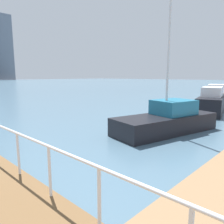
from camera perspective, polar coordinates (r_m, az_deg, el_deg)
The scene contains 6 objects.
ground_plane at distance 14.26m, azimuth -23.70°, elevation -2.79°, with size 300.00×300.00×0.00m, color slate.
boardwalk_railing at distance 3.10m, azimuth 6.55°, elevation -21.70°, with size 0.06×27.67×1.08m.
moored_boat_1 at distance 11.39m, azimuth 14.12°, elevation -2.00°, with size 5.94×3.18×8.09m.
moored_boat_4 at distance 18.80m, azimuth 24.57°, elevation 2.36°, with size 6.60×3.17×1.99m.
moored_boat_5 at distance 24.27m, azimuth 25.47°, elevation 3.54°, with size 6.54×3.45×1.95m.
skyline_tower_6 at distance 185.63m, azimuth -26.64°, elevation 14.70°, with size 11.27×11.98×45.97m, color slate.
Camera 1 is at (-5.28, 7.06, 2.82)m, focal length 35.16 mm.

